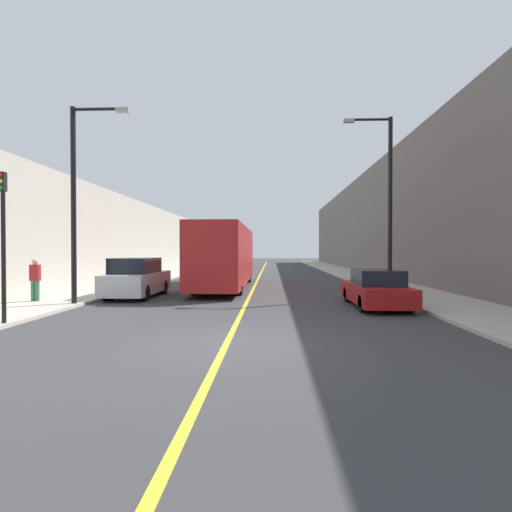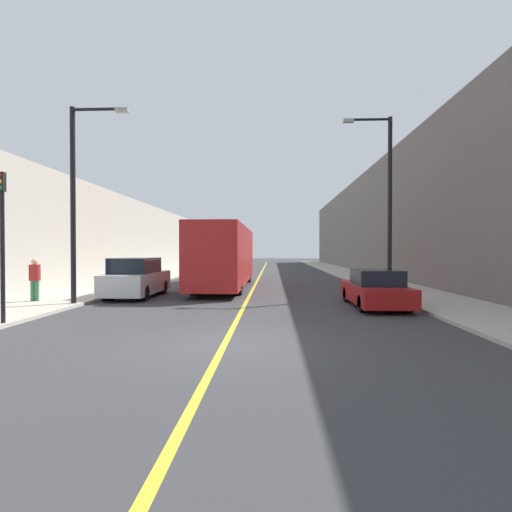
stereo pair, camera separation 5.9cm
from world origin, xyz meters
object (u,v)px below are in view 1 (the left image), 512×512
(bus, at_px, (226,255))
(parked_suv_left, at_px, (137,279))
(street_lamp_right, at_px, (387,195))
(traffic_light, at_px, (3,241))
(street_lamp_left, at_px, (78,193))
(pedestrian, at_px, (35,279))
(car_right_near, at_px, (376,290))

(bus, xyz_separation_m, parked_suv_left, (-3.63, -4.86, -1.03))
(street_lamp_right, bearing_deg, traffic_light, -148.04)
(bus, bearing_deg, street_lamp_right, -26.49)
(street_lamp_left, bearing_deg, parked_suv_left, 68.63)
(street_lamp_right, height_order, traffic_light, street_lamp_right)
(bus, relative_size, street_lamp_left, 1.65)
(street_lamp_right, xyz_separation_m, pedestrian, (-15.14, -3.32, -3.81))
(traffic_light, relative_size, pedestrian, 2.48)
(parked_suv_left, relative_size, street_lamp_right, 0.57)
(car_right_near, height_order, street_lamp_right, street_lamp_right)
(bus, height_order, parked_suv_left, bus)
(traffic_light, bearing_deg, pedestrian, 112.77)
(bus, relative_size, pedestrian, 7.30)
(bus, distance_m, street_lamp_left, 9.71)
(car_right_near, distance_m, street_lamp_right, 5.71)
(parked_suv_left, height_order, traffic_light, traffic_light)
(bus, height_order, pedestrian, bus)
(bus, relative_size, parked_suv_left, 2.64)
(parked_suv_left, distance_m, street_lamp_left, 4.93)
(parked_suv_left, height_order, pedestrian, pedestrian)
(parked_suv_left, height_order, street_lamp_right, street_lamp_right)
(bus, xyz_separation_m, car_right_near, (6.74, -7.72, -1.23))
(street_lamp_left, distance_m, street_lamp_right, 13.61)
(car_right_near, bearing_deg, street_lamp_left, -178.57)
(parked_suv_left, bearing_deg, street_lamp_left, -111.37)
(car_right_near, xyz_separation_m, traffic_light, (-11.68, -4.53, 1.80))
(parked_suv_left, relative_size, traffic_light, 1.12)
(street_lamp_left, relative_size, street_lamp_right, 0.91)
(bus, bearing_deg, car_right_near, -48.87)
(street_lamp_left, bearing_deg, street_lamp_right, 16.84)
(bus, relative_size, street_lamp_right, 1.51)
(street_lamp_right, distance_m, pedestrian, 15.96)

